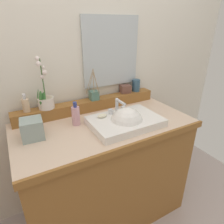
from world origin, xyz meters
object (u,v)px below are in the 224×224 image
at_px(tumbler_cup, 136,85).
at_px(tissue_box, 32,129).
at_px(lotion_bottle, 76,115).
at_px(potted_plant, 45,98).
at_px(soap_dispenser, 26,105).
at_px(soap_bar, 102,116).
at_px(trinket_box, 125,89).
at_px(sink_basin, 126,123).
at_px(reed_diffuser, 94,95).

height_order(tumbler_cup, tissue_box, tumbler_cup).
bearing_deg(tumbler_cup, lotion_bottle, -163.38).
relative_size(potted_plant, soap_dispenser, 2.85).
bearing_deg(soap_bar, trinket_box, 37.20).
bearing_deg(tissue_box, sink_basin, -13.51).
distance_m(soap_dispenser, tissue_box, 0.24).
xyz_separation_m(trinket_box, lotion_bottle, (-0.54, -0.20, -0.05)).
distance_m(reed_diffuser, lotion_bottle, 0.29).
distance_m(soap_dispenser, tumbler_cup, 0.94).
height_order(reed_diffuser, trinket_box, reed_diffuser).
xyz_separation_m(sink_basin, tumbler_cup, (0.35, 0.38, 0.12)).
distance_m(reed_diffuser, tissue_box, 0.57).
relative_size(potted_plant, trinket_box, 4.16).
distance_m(soap_dispenser, trinket_box, 0.83).
relative_size(soap_bar, tumbler_cup, 0.65).
bearing_deg(potted_plant, reed_diffuser, -1.70).
xyz_separation_m(sink_basin, potted_plant, (-0.46, 0.37, 0.14)).
xyz_separation_m(sink_basin, soap_bar, (-0.14, 0.10, 0.04)).
bearing_deg(soap_bar, lotion_bottle, 153.56).
relative_size(sink_basin, soap_dispenser, 3.74).
xyz_separation_m(trinket_box, tissue_box, (-0.84, -0.24, -0.06)).
bearing_deg(potted_plant, sink_basin, -39.11).
bearing_deg(sink_basin, soap_dispenser, 147.72).
relative_size(soap_bar, trinket_box, 0.78).
bearing_deg(soap_dispenser, potted_plant, -1.28).
height_order(potted_plant, tumbler_cup, potted_plant).
distance_m(sink_basin, trinket_box, 0.47).
distance_m(lotion_bottle, tissue_box, 0.30).
xyz_separation_m(reed_diffuser, trinket_box, (0.32, 0.03, -0.01)).
relative_size(tumbler_cup, tissue_box, 0.82).
xyz_separation_m(tumbler_cup, tissue_box, (-0.95, -0.24, -0.08)).
bearing_deg(soap_bar, sink_basin, -37.04).
xyz_separation_m(potted_plant, tissue_box, (-0.14, -0.23, -0.10)).
bearing_deg(soap_dispenser, lotion_bottle, -33.05).
distance_m(potted_plant, tissue_box, 0.29).
bearing_deg(soap_bar, soap_dispenser, 149.24).
bearing_deg(lotion_bottle, sink_basin, -31.51).
bearing_deg(tissue_box, reed_diffuser, 22.71).
bearing_deg(reed_diffuser, soap_dispenser, 178.41).
height_order(lotion_bottle, tissue_box, lotion_bottle).
height_order(potted_plant, trinket_box, potted_plant).
bearing_deg(trinket_box, reed_diffuser, -167.16).
height_order(soap_bar, reed_diffuser, reed_diffuser).
bearing_deg(tumbler_cup, reed_diffuser, -177.56).
xyz_separation_m(potted_plant, soap_dispenser, (-0.14, 0.00, -0.02)).
bearing_deg(sink_basin, potted_plant, 140.89).
bearing_deg(trinket_box, tissue_box, -155.75).
xyz_separation_m(sink_basin, lotion_bottle, (-0.30, 0.18, 0.05)).
relative_size(trinket_box, tissue_box, 0.69).
height_order(sink_basin, tumbler_cup, tumbler_cup).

